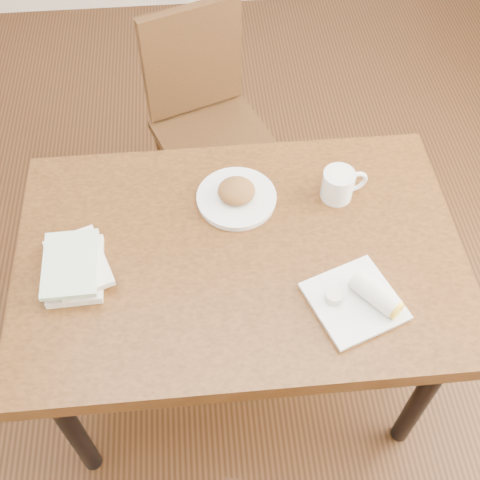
{
  "coord_description": "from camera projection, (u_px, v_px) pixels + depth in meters",
  "views": [
    {
      "loc": [
        -0.09,
        -1.02,
        2.17
      ],
      "look_at": [
        0.0,
        0.0,
        0.8
      ],
      "focal_mm": 45.0,
      "sensor_mm": 36.0,
      "label": 1
    }
  ],
  "objects": [
    {
      "name": "book_stack",
      "position": [
        75.0,
        266.0,
        1.68
      ],
      "size": [
        0.21,
        0.25,
        0.06
      ],
      "color": "white",
      "rests_on": "table"
    },
    {
      "name": "ground",
      "position": [
        240.0,
        363.0,
        2.35
      ],
      "size": [
        4.0,
        5.0,
        0.01
      ],
      "primitive_type": "cube",
      "color": "#472814",
      "rests_on": "ground"
    },
    {
      "name": "plate_scone",
      "position": [
        236.0,
        196.0,
        1.84
      ],
      "size": [
        0.25,
        0.25,
        0.08
      ],
      "color": "white",
      "rests_on": "table"
    },
    {
      "name": "chair_far",
      "position": [
        206.0,
        113.0,
        2.4
      ],
      "size": [
        0.54,
        0.54,
        0.95
      ],
      "color": "#492E15",
      "rests_on": "ground"
    },
    {
      "name": "table",
      "position": [
        240.0,
        265.0,
        1.81
      ],
      "size": [
        1.3,
        0.86,
        0.75
      ],
      "color": "brown",
      "rests_on": "ground"
    },
    {
      "name": "plate_burrito",
      "position": [
        361.0,
        299.0,
        1.62
      ],
      "size": [
        0.29,
        0.29,
        0.08
      ],
      "color": "white",
      "rests_on": "table"
    },
    {
      "name": "coffee_mug",
      "position": [
        339.0,
        184.0,
        1.83
      ],
      "size": [
        0.15,
        0.1,
        0.1
      ],
      "color": "white",
      "rests_on": "table"
    }
  ]
}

